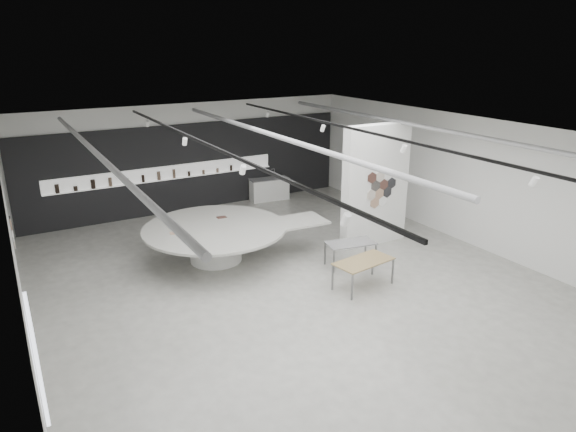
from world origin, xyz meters
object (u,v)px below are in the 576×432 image
sample_table_wood (364,263)px  partition_column (375,186)px  display_island (218,238)px  kitchen_counter (269,189)px  sample_table_stone (351,244)px

sample_table_wood → partition_column: bearing=46.7°
display_island → kitchen_counter: 5.90m
kitchen_counter → sample_table_wood: bearing=-94.6°
sample_table_wood → kitchen_counter: kitchen_counter is taller
sample_table_wood → display_island: bearing=126.5°
partition_column → sample_table_wood: partition_column is taller
sample_table_wood → sample_table_stone: sample_table_wood is taller
partition_column → sample_table_stone: partition_column is taller
kitchen_counter → partition_column: bearing=-77.4°
display_island → kitchen_counter: (3.92, 4.40, -0.23)m
partition_column → display_island: (-4.55, 1.12, -1.15)m
partition_column → kitchen_counter: partition_column is taller
sample_table_stone → kitchen_counter: bearing=81.6°
partition_column → kitchen_counter: 5.72m
sample_table_wood → kitchen_counter: 7.87m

